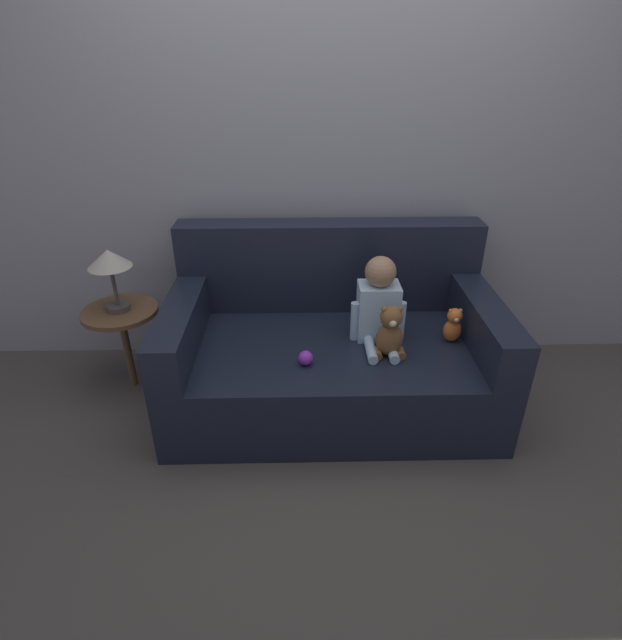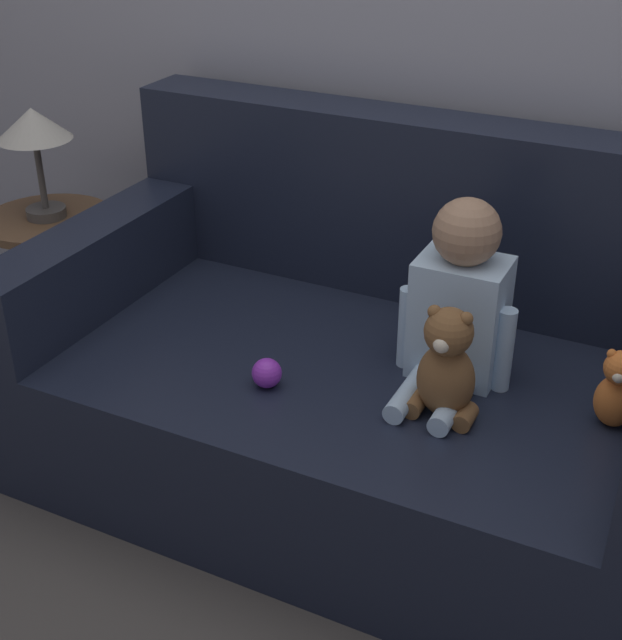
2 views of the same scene
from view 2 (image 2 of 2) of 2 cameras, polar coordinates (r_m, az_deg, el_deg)
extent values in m
plane|color=#4C4742|center=(2.43, 2.96, -9.95)|extent=(12.00, 12.00, 0.00)
cube|color=black|center=(2.31, 3.08, -6.28)|extent=(1.66, 0.96, 0.38)
cube|color=black|center=(2.43, 7.09, 7.12)|extent=(1.66, 0.18, 0.50)
cube|color=black|center=(2.51, -12.67, 4.04)|extent=(0.16, 0.96, 0.23)
cube|color=silver|center=(2.10, 9.46, 0.16)|extent=(0.21, 0.16, 0.29)
sphere|color=#A37A5B|center=(2.00, 9.95, 5.57)|extent=(0.15, 0.15, 0.15)
cylinder|color=silver|center=(2.03, 6.26, -4.69)|extent=(0.05, 0.20, 0.05)
cylinder|color=silver|center=(2.00, 9.01, -5.39)|extent=(0.05, 0.20, 0.05)
cylinder|color=silver|center=(2.13, 6.17, -0.47)|extent=(0.04, 0.04, 0.20)
cylinder|color=silver|center=(2.07, 12.24, -1.88)|extent=(0.04, 0.04, 0.20)
ellipsoid|color=brown|center=(1.97, 8.61, -3.82)|extent=(0.13, 0.11, 0.18)
sphere|color=brown|center=(1.90, 8.81, -0.76)|extent=(0.11, 0.11, 0.11)
sphere|color=brown|center=(1.89, 7.91, 0.53)|extent=(0.03, 0.03, 0.03)
sphere|color=brown|center=(1.87, 9.91, 0.08)|extent=(0.03, 0.03, 0.03)
sphere|color=beige|center=(1.87, 8.37, -1.55)|extent=(0.04, 0.04, 0.04)
cylinder|color=brown|center=(2.00, 6.71, -5.36)|extent=(0.04, 0.07, 0.04)
cylinder|color=brown|center=(1.97, 9.83, -6.15)|extent=(0.04, 0.07, 0.04)
ellipsoid|color=orange|center=(2.03, 18.88, -4.94)|extent=(0.09, 0.07, 0.12)
sphere|color=orange|center=(1.98, 19.25, -2.91)|extent=(0.07, 0.07, 0.07)
sphere|color=orange|center=(1.97, 18.70, -2.07)|extent=(0.02, 0.02, 0.02)
sphere|color=beige|center=(1.96, 19.09, -3.47)|extent=(0.03, 0.03, 0.03)
sphere|color=purple|center=(2.07, -2.85, -3.41)|extent=(0.07, 0.07, 0.07)
cylinder|color=brown|center=(2.86, -16.50, 6.12)|extent=(0.40, 0.40, 0.03)
cylinder|color=brown|center=(2.96, -15.86, 1.84)|extent=(0.04, 0.04, 0.46)
cylinder|color=#4C4742|center=(2.85, -16.58, 6.63)|extent=(0.12, 0.12, 0.03)
cylinder|color=#4C4742|center=(2.81, -16.92, 8.93)|extent=(0.02, 0.02, 0.21)
cone|color=#B7B2A3|center=(2.77, -17.38, 11.91)|extent=(0.22, 0.22, 0.09)
camera|label=1|loc=(1.02, -95.63, 8.21)|focal=28.00mm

